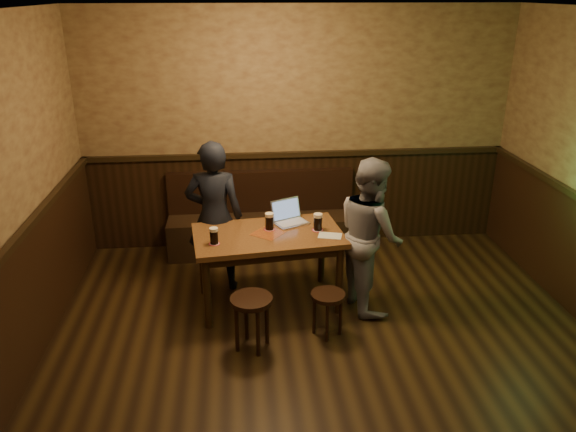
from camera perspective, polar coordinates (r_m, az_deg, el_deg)
The scene contains 12 objects.
room at distance 4.09m, azimuth 5.32°, elevation -3.20°, with size 5.04×6.04×2.84m.
bench at distance 6.70m, azimuth -2.65°, elevation -1.04°, with size 2.20×0.50×0.95m.
pub_table at distance 5.43m, azimuth -2.03°, elevation -2.73°, with size 1.50×0.97×0.76m.
stool_left at distance 4.89m, azimuth -3.73°, elevation -9.29°, with size 0.47×0.47×0.50m.
stool_right at distance 5.10m, azimuth 4.07°, elevation -8.68°, with size 0.36×0.36×0.42m.
pint_left at distance 5.18m, azimuth -7.53°, elevation -2.02°, with size 0.10×0.10×0.16m.
pint_mid at distance 5.44m, azimuth -1.90°, elevation -0.55°, with size 0.11×0.11×0.17m.
pint_right at distance 5.43m, azimuth 3.05°, elevation -0.61°, with size 0.11×0.11×0.17m.
laptop at distance 5.62m, azimuth 0.09°, elevation -0.09°, with size 0.40×0.37×0.23m.
menu at distance 5.35m, azimuth 4.29°, elevation -2.00°, with size 0.22×0.15×0.00m, color silver.
person_suit at distance 5.73m, azimuth -7.47°, elevation -0.09°, with size 0.58×0.38×1.59m, color black.
person_grey at distance 5.43m, azimuth 8.35°, elevation -1.86°, with size 0.74×0.57×1.51m, color gray.
Camera 1 is at (-0.73, -3.41, 2.94)m, focal length 35.00 mm.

